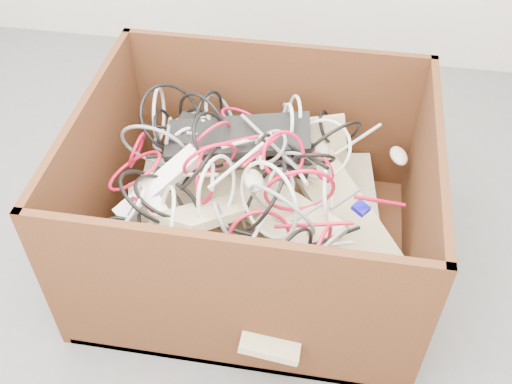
% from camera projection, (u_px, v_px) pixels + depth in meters
% --- Properties ---
extents(ground, '(3.00, 3.00, 0.00)m').
position_uv_depth(ground, '(192.00, 281.00, 2.09)').
color(ground, '#575759').
rests_on(ground, ground).
extents(cardboard_box, '(1.09, 0.90, 0.61)m').
position_uv_depth(cardboard_box, '(251.00, 225.00, 2.06)').
color(cardboard_box, '#361A0D').
rests_on(cardboard_box, ground).
extents(keyboard_pile, '(0.98, 0.83, 0.34)m').
position_uv_depth(keyboard_pile, '(259.00, 204.00, 1.96)').
color(keyboard_pile, beige).
rests_on(keyboard_pile, cardboard_box).
extents(mice_scatter, '(0.78, 0.75, 0.21)m').
position_uv_depth(mice_scatter, '(260.00, 173.00, 1.99)').
color(mice_scatter, beige).
rests_on(mice_scatter, keyboard_pile).
extents(power_strip_left, '(0.24, 0.30, 0.13)m').
position_uv_depth(power_strip_left, '(159.00, 185.00, 1.90)').
color(power_strip_left, white).
rests_on(power_strip_left, keyboard_pile).
extents(power_strip_right, '(0.24, 0.25, 0.10)m').
position_uv_depth(power_strip_right, '(173.00, 237.00, 1.79)').
color(power_strip_right, white).
rests_on(power_strip_right, keyboard_pile).
extents(vga_plug, '(0.06, 0.06, 0.03)m').
position_uv_depth(vga_plug, '(361.00, 208.00, 1.83)').
color(vga_plug, '#100BB3').
rests_on(vga_plug, keyboard_pile).
extents(cable_tangle, '(0.99, 0.86, 0.37)m').
position_uv_depth(cable_tangle, '(229.00, 166.00, 1.92)').
color(cable_tangle, gray).
rests_on(cable_tangle, keyboard_pile).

